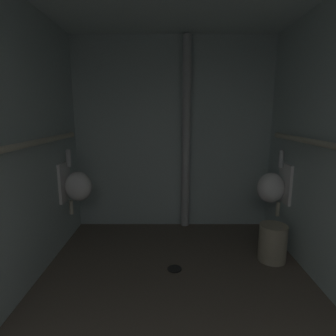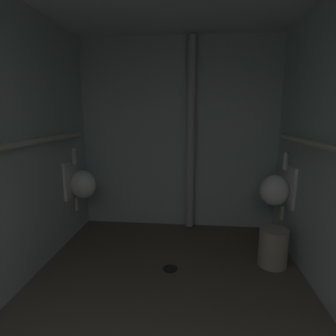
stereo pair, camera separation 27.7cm
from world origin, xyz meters
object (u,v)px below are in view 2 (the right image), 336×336
urinal_left_mid (81,183)px  standpipe_back_wall (191,136)px  urinal_right_mid (277,189)px  floor_drain (170,268)px  waste_bin (273,247)px

urinal_left_mid → standpipe_back_wall: 1.43m
urinal_right_mid → standpipe_back_wall: (-0.94, 0.48, 0.52)m
standpipe_back_wall → floor_drain: bearing=-99.1°
urinal_left_mid → standpipe_back_wall: standpipe_back_wall is taller
urinal_left_mid → floor_drain: size_ratio=5.39×
urinal_left_mid → waste_bin: urinal_left_mid is taller
waste_bin → urinal_left_mid: bearing=168.7°
standpipe_back_wall → waste_bin: bearing=-45.2°
urinal_right_mid → floor_drain: bearing=-154.2°
urinal_right_mid → standpipe_back_wall: standpipe_back_wall is taller
urinal_right_mid → standpipe_back_wall: 1.18m
urinal_left_mid → urinal_right_mid: size_ratio=1.00×
urinal_left_mid → urinal_right_mid: 2.20m
urinal_left_mid → urinal_right_mid: (2.20, -0.06, 0.00)m
urinal_right_mid → standpipe_back_wall: bearing=152.7°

